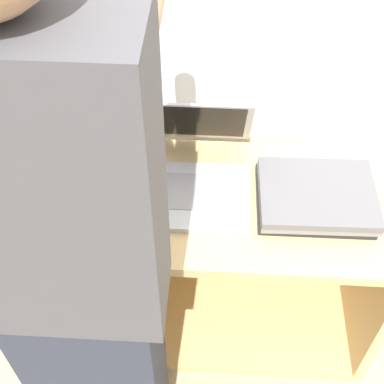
{
  "coord_description": "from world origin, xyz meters",
  "views": [
    {
      "loc": [
        0.06,
        -0.81,
        1.94
      ],
      "look_at": [
        0.0,
        0.18,
        0.81
      ],
      "focal_mm": 50.0,
      "sensor_mm": 36.0,
      "label": 1
    }
  ],
  "objects_px": {
    "laptop_stack_left": "(71,178)",
    "person": "(76,283)",
    "laptop_stack_right": "(316,197)",
    "laptop_open": "(195,171)"
  },
  "relations": [
    {
      "from": "laptop_stack_left",
      "to": "person",
      "type": "bearing_deg",
      "value": -73.49
    },
    {
      "from": "person",
      "to": "laptop_stack_right",
      "type": "bearing_deg",
      "value": 37.71
    },
    {
      "from": "laptop_open",
      "to": "laptop_stack_right",
      "type": "relative_size",
      "value": 1.15
    },
    {
      "from": "laptop_open",
      "to": "person",
      "type": "height_order",
      "value": "person"
    },
    {
      "from": "laptop_stack_left",
      "to": "laptop_open",
      "type": "bearing_deg",
      "value": 10.21
    },
    {
      "from": "laptop_stack_right",
      "to": "person",
      "type": "bearing_deg",
      "value": -142.29
    },
    {
      "from": "laptop_stack_left",
      "to": "person",
      "type": "distance_m",
      "value": 0.51
    },
    {
      "from": "laptop_stack_right",
      "to": "laptop_open",
      "type": "bearing_deg",
      "value": 169.77
    },
    {
      "from": "laptop_stack_right",
      "to": "person",
      "type": "distance_m",
      "value": 0.78
    },
    {
      "from": "laptop_open",
      "to": "laptop_stack_right",
      "type": "height_order",
      "value": "laptop_open"
    }
  ]
}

